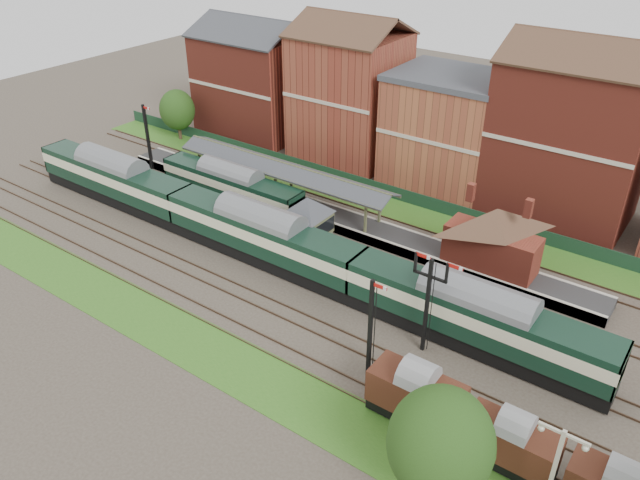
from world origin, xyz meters
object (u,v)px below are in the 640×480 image
Objects in this scene: semaphore_bracket at (428,299)px; goods_van_a at (416,395)px; signal_box at (307,225)px; platform_railcar at (231,186)px; dmu_train at (261,235)px.

goods_van_a is at bearing -67.17° from semaphore_bracket.
signal_box reaches higher than platform_railcar.
semaphore_bracket reaches higher than signal_box.
dmu_train is 11.69m from platform_railcar.
signal_box is 16.16m from semaphore_bracket.
dmu_train is 22.43m from goods_van_a.
goods_van_a is (17.78, -12.25, -1.10)m from signal_box.
platform_railcar reaches higher than goods_van_a.
signal_box is at bearing 159.08° from semaphore_bracket.
dmu_train is at bearing -33.80° from platform_railcar.
goods_van_a is at bearing -23.67° from dmu_train.
semaphore_bracket reaches higher than platform_railcar.
dmu_train is (-17.80, 2.50, -1.88)m from semaphore_bracket.
semaphore_bracket is at bearing -8.00° from dmu_train.
dmu_train is (-2.76, -3.25, -0.44)m from signal_box.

